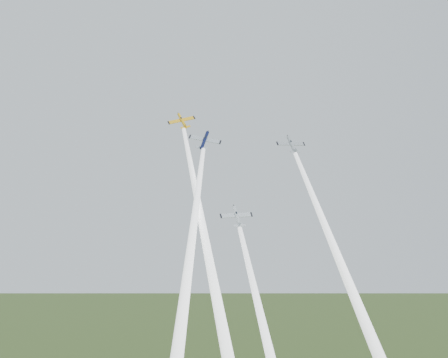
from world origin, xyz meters
TOP-DOWN VIEW (x-y plane):
  - plane_yellow at (-11.03, 7.79)m, footprint 9.28×6.66m
  - smoke_trail_yellow at (-2.71, -16.49)m, footprint 18.40×47.51m
  - plane_navy at (-4.98, 2.06)m, footprint 9.19×6.04m
  - smoke_trail_navy at (-6.05, -19.01)m, footprint 4.56×40.31m
  - plane_silver_right at (15.73, 4.31)m, footprint 8.93×7.53m
  - smoke_trail_silver_right at (23.73, -16.88)m, footprint 17.67×41.43m
  - plane_silver_low at (2.92, -10.60)m, footprint 8.58×6.99m

SIDE VIEW (x-z plane):
  - smoke_trail_silver_right at x=23.73m, z-range 45.55..99.80m
  - smoke_trail_navy at x=-6.05m, z-range 50.26..100.56m
  - smoke_trail_yellow at x=-2.71m, z-range 44.75..106.67m
  - plane_silver_low at x=2.92m, z-range 80.17..86.80m
  - plane_silver_right at x=15.73m, z-range 98.17..104.89m
  - plane_navy at x=-4.98m, z-range 98.16..106.44m
  - plane_yellow at x=-11.03m, z-range 104.50..112.31m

